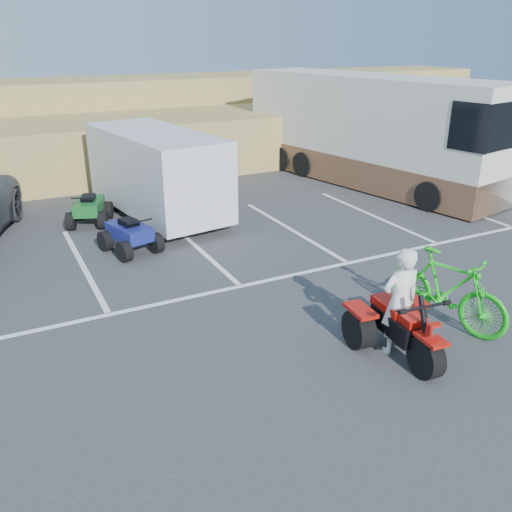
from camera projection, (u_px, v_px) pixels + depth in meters
name	position (u px, v px, depth m)	size (l,w,h in m)	color
ground	(301.00, 341.00, 9.16)	(100.00, 100.00, 0.00)	#373739
parking_stripes	(243.00, 252.00, 12.88)	(28.00, 5.16, 0.01)	white
grass_embankment	(98.00, 127.00, 21.40)	(40.00, 8.50, 3.10)	olive
red_trike_atv	(400.00, 356.00, 8.74)	(1.31, 1.75, 1.14)	#AD1209
rider	(400.00, 302.00, 8.53)	(0.66, 0.43, 1.81)	white
green_dirt_bike	(446.00, 290.00, 9.43)	(0.64, 2.28, 1.37)	#14BF19
cargo_trailer	(156.00, 171.00, 15.01)	(2.76, 5.35, 2.38)	silver
rv_motorhome	(369.00, 138.00, 18.52)	(4.37, 10.09, 3.52)	silver
quad_atv_blue	(131.00, 251.00, 12.94)	(1.03, 1.38, 0.90)	navy
quad_atv_green	(91.00, 224.00, 14.83)	(1.04, 1.39, 0.91)	#145820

